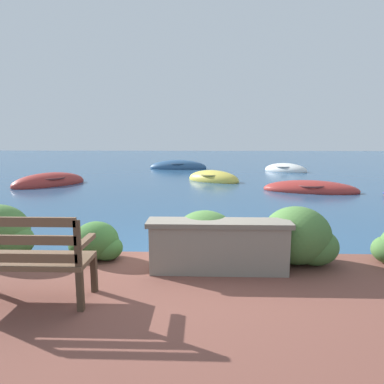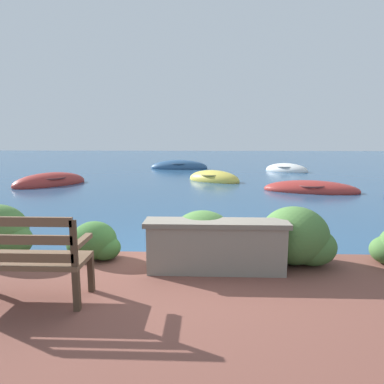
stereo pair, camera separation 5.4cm
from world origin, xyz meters
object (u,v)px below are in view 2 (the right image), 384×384
object	(u,v)px
rowboat_mid	(50,183)
rowboat_distant	(179,167)
park_bench	(19,256)
rowboat_outer	(286,170)
rowboat_far	(214,179)
rowboat_nearest	(311,190)

from	to	relation	value
rowboat_mid	rowboat_distant	world-z (taller)	rowboat_distant
park_bench	rowboat_distant	distance (m)	16.72
park_bench	rowboat_outer	distance (m)	16.64
park_bench	rowboat_mid	bearing A→B (deg)	114.25
park_bench	rowboat_mid	size ratio (longest dim) A/B	0.43
rowboat_mid	rowboat_far	bearing A→B (deg)	-39.66
rowboat_nearest	rowboat_mid	xyz separation A→B (m)	(-9.71, 1.25, 0.01)
rowboat_nearest	rowboat_distant	distance (m)	9.62
rowboat_mid	rowboat_outer	distance (m)	11.85
rowboat_nearest	rowboat_mid	bearing A→B (deg)	6.85
rowboat_nearest	rowboat_far	size ratio (longest dim) A/B	1.29
park_bench	rowboat_distant	bearing A→B (deg)	89.93
rowboat_mid	rowboat_outer	xyz separation A→B (m)	(10.47, 5.57, -0.00)
rowboat_far	rowboat_outer	bearing A→B (deg)	-98.66
park_bench	rowboat_far	size ratio (longest dim) A/B	0.50
rowboat_outer	rowboat_distant	world-z (taller)	rowboat_distant
park_bench	rowboat_far	xyz separation A→B (m)	(2.23, 11.23, -0.63)
rowboat_outer	rowboat_distant	xyz separation A→B (m)	(-5.92, 1.30, 0.01)
park_bench	rowboat_nearest	bearing A→B (deg)	58.45
rowboat_outer	rowboat_far	bearing A→B (deg)	-97.79
rowboat_outer	rowboat_distant	bearing A→B (deg)	-156.21
park_bench	rowboat_nearest	distance (m)	10.22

